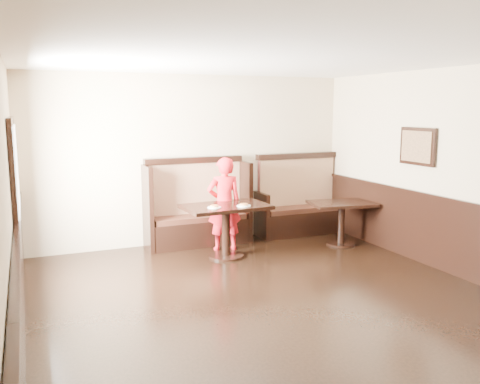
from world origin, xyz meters
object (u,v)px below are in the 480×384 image
booth_neighbor (299,207)px  table_main (226,217)px  child (224,204)px  table_neighbor (342,213)px  booth_main (197,213)px

booth_neighbor → table_main: booth_neighbor is taller
table_main → child: child is taller
table_neighbor → child: (-1.91, 0.46, 0.21)m
booth_main → booth_neighbor: size_ratio=1.06×
booth_neighbor → table_neighbor: 1.01m
booth_main → table_main: size_ratio=1.34×
booth_main → table_main: bearing=-79.8°
booth_neighbor → booth_main: bearing=179.9°
booth_main → child: child is taller
booth_neighbor → table_neighbor: booth_neighbor is taller
booth_main → table_neighbor: 2.40m
table_main → table_neighbor: 2.03m
booth_neighbor → table_main: 2.01m
booth_main → booth_neighbor: 1.95m
booth_main → table_main: (0.16, -0.90, 0.09)m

